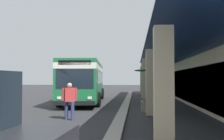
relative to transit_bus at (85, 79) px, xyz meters
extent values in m
plane|color=#2D2D30|center=(1.56, 6.99, -1.85)|extent=(120.00, 120.00, 0.00)
cube|color=#9E998E|center=(1.06, 3.41, -1.79)|extent=(35.04, 0.50, 0.12)
cube|color=#C6B793|center=(-10.62, 4.91, -0.16)|extent=(0.55, 0.55, 3.38)
cube|color=#C6B793|center=(-4.78, 4.91, -0.16)|extent=(0.55, 0.55, 3.38)
cube|color=#C6B793|center=(1.06, 4.91, -0.16)|extent=(0.55, 0.55, 3.38)
cube|color=#C6B793|center=(6.90, 4.91, -0.16)|extent=(0.55, 0.55, 3.38)
cube|color=#C6B793|center=(12.74, 4.91, -0.16)|extent=(0.55, 0.55, 3.38)
cube|color=navy|center=(1.06, 6.24, 1.87)|extent=(29.20, 3.16, 0.82)
cube|color=#19232D|center=(1.06, 7.88, -0.45)|extent=(24.53, 0.08, 2.40)
cube|color=#196638|center=(0.05, 0.01, -0.13)|extent=(11.19, 3.60, 2.75)
cube|color=silver|center=(0.05, 0.01, 0.80)|extent=(11.22, 3.62, 0.36)
cube|color=#19232D|center=(-0.25, -0.02, 0.10)|extent=(9.45, 3.46, 0.90)
cube|color=#19232D|center=(5.50, 0.53, 0.00)|extent=(0.28, 2.24, 1.20)
cube|color=black|center=(5.51, 0.53, 0.97)|extent=(0.25, 1.93, 0.28)
cube|color=black|center=(5.63, 0.55, -1.40)|extent=(0.44, 2.46, 0.24)
cube|color=silver|center=(5.46, 1.43, -1.10)|extent=(0.08, 0.24, 0.16)
cube|color=silver|center=(5.63, -0.35, -1.10)|extent=(0.08, 0.24, 0.16)
cube|color=silver|center=(-1.44, -0.14, 1.37)|extent=(2.56, 2.01, 0.24)
cylinder|color=black|center=(3.54, 1.62, -1.35)|extent=(1.00, 0.30, 1.00)
cylinder|color=black|center=(3.79, -0.91, -1.35)|extent=(1.00, 0.30, 1.00)
cylinder|color=black|center=(-3.14, 0.98, -1.35)|extent=(1.00, 0.30, 1.00)
cylinder|color=black|center=(-2.89, -1.56, -1.35)|extent=(1.00, 0.30, 1.00)
cube|color=silver|center=(-2.39, -8.33, -1.25)|extent=(4.46, 1.94, 0.66)
cube|color=#19232D|center=(-2.59, -8.34, -0.65)|extent=(2.51, 1.66, 0.54)
cylinder|color=black|center=(-0.93, -7.39, -1.53)|extent=(0.64, 0.22, 0.64)
cylinder|color=black|center=(-3.92, -7.48, -1.53)|extent=(0.64, 0.22, 0.64)
cylinder|color=black|center=(-3.86, -9.28, -1.53)|extent=(0.64, 0.22, 0.64)
cylinder|color=navy|center=(8.94, 1.28, -1.44)|extent=(0.16, 0.16, 0.83)
cylinder|color=navy|center=(8.74, 0.95, -1.44)|extent=(0.16, 0.16, 0.83)
cube|color=#B23333|center=(8.84, 1.11, -0.71)|extent=(0.45, 0.53, 0.62)
sphere|color=tan|center=(8.84, 1.11, -0.29)|extent=(0.22, 0.22, 0.22)
cylinder|color=#B23333|center=(8.72, 1.39, -0.68)|extent=(0.09, 0.09, 0.56)
cylinder|color=#B23333|center=(8.96, 0.84, -0.68)|extent=(0.09, 0.09, 0.56)
cube|color=gray|center=(5.41, 4.90, -1.56)|extent=(0.95, 0.95, 0.59)
cylinder|color=#332319|center=(5.41, 4.90, -1.26)|extent=(0.81, 0.81, 0.02)
cylinder|color=brown|center=(5.41, 4.90, -0.50)|extent=(0.16, 0.16, 1.53)
ellipsoid|color=#286B33|center=(5.78, 4.99, 0.51)|extent=(0.79, 0.39, 0.14)
ellipsoid|color=#286B33|center=(5.47, 5.41, 0.40)|extent=(0.33, 1.05, 0.15)
ellipsoid|color=#286B33|center=(4.91, 4.86, 0.35)|extent=(1.01, 0.29, 0.14)
ellipsoid|color=#286B33|center=(5.36, 4.46, 0.50)|extent=(0.31, 0.89, 0.17)
camera|label=1|loc=(20.20, 4.12, 0.00)|focal=40.84mm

